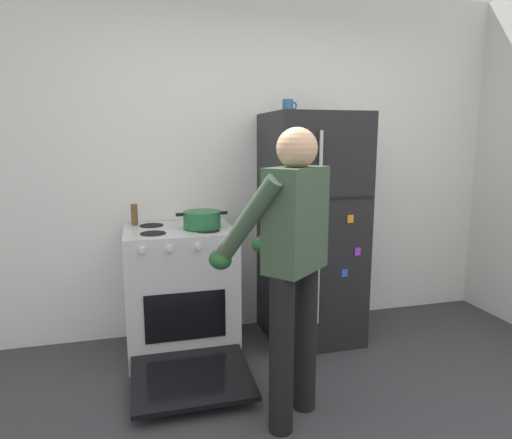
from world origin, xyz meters
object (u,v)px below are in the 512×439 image
coffee_mug (288,106)px  red_pot (202,219)px  stove_range (181,292)px  refrigerator (311,228)px  pepper_mill (134,214)px  person_cook (290,252)px

coffee_mug → red_pot: bearing=-171.4°
stove_range → coffee_mug: bearing=4.7°
red_pot → refrigerator: bearing=3.4°
stove_range → pepper_mill: bearing=144.0°
red_pot → coffee_mug: coffee_mug is taller
refrigerator → pepper_mill: bearing=171.2°
person_cook → coffee_mug: bearing=72.1°
red_pot → pepper_mill: size_ratio=2.41×
coffee_mug → pepper_mill: coffee_mug is taller
stove_range → pepper_mill: 0.66m
refrigerator → person_cook: (-0.51, -0.98, 0.09)m
pepper_mill → red_pot: bearing=-28.5°
refrigerator → coffee_mug: 0.93m
refrigerator → stove_range: (-1.00, -0.02, -0.42)m
stove_range → red_pot: (0.16, -0.03, 0.53)m
red_pot → pepper_mill: 0.52m
red_pot → person_cook: bearing=-70.3°
stove_range → person_cook: 1.19m
red_pot → pepper_mill: (-0.46, 0.25, 0.02)m
refrigerator → coffee_mug: coffee_mug is taller
stove_range → person_cook: person_cook is taller
stove_range → pepper_mill: pepper_mill is taller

